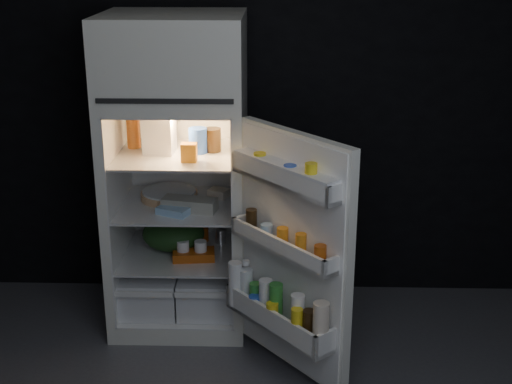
{
  "coord_description": "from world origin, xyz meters",
  "views": [
    {
      "loc": [
        0.3,
        -2.5,
        2.14
      ],
      "look_at": [
        0.21,
        1.0,
        0.9
      ],
      "focal_mm": 50.0,
      "sensor_mm": 36.0,
      "label": 1
    }
  ],
  "objects_px": {
    "milk_jug": "(159,131)",
    "yogurt_tray": "(194,255)",
    "refrigerator": "(178,163)",
    "egg_carton": "(190,204)",
    "fridge_door": "(289,259)"
  },
  "relations": [
    {
      "from": "milk_jug",
      "to": "yogurt_tray",
      "type": "bearing_deg",
      "value": -25.75
    },
    {
      "from": "refrigerator",
      "to": "milk_jug",
      "type": "height_order",
      "value": "refrigerator"
    },
    {
      "from": "refrigerator",
      "to": "egg_carton",
      "type": "distance_m",
      "value": 0.25
    },
    {
      "from": "yogurt_tray",
      "to": "fridge_door",
      "type": "bearing_deg",
      "value": -50.92
    },
    {
      "from": "fridge_door",
      "to": "refrigerator",
      "type": "bearing_deg",
      "value": 132.92
    },
    {
      "from": "egg_carton",
      "to": "yogurt_tray",
      "type": "xyz_separation_m",
      "value": [
        0.01,
        0.01,
        -0.31
      ]
    },
    {
      "from": "milk_jug",
      "to": "fridge_door",
      "type": "bearing_deg",
      "value": -38.1
    },
    {
      "from": "fridge_door",
      "to": "yogurt_tray",
      "type": "xyz_separation_m",
      "value": [
        -0.53,
        0.53,
        -0.23
      ]
    },
    {
      "from": "refrigerator",
      "to": "milk_jug",
      "type": "bearing_deg",
      "value": -160.24
    },
    {
      "from": "milk_jug",
      "to": "egg_carton",
      "type": "bearing_deg",
      "value": -29.85
    },
    {
      "from": "refrigerator",
      "to": "fridge_door",
      "type": "height_order",
      "value": "refrigerator"
    },
    {
      "from": "refrigerator",
      "to": "egg_carton",
      "type": "xyz_separation_m",
      "value": [
        0.08,
        -0.14,
        -0.19
      ]
    },
    {
      "from": "egg_carton",
      "to": "yogurt_tray",
      "type": "relative_size",
      "value": 1.27
    },
    {
      "from": "egg_carton",
      "to": "milk_jug",
      "type": "bearing_deg",
      "value": 158.1
    },
    {
      "from": "yogurt_tray",
      "to": "refrigerator",
      "type": "bearing_deg",
      "value": 118.22
    }
  ]
}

